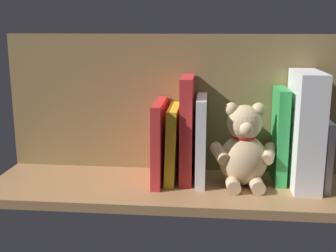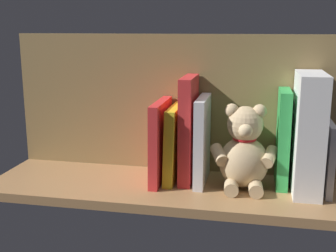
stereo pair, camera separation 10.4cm
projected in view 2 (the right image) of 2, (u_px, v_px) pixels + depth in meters
The scene contains 10 objects.
ground_plane at pixel (168, 187), 107.17cm from camera, with size 87.85×28.54×2.20cm, color #A87A4C.
shelf_back_panel at pixel (177, 103), 114.35cm from camera, with size 87.85×1.50×35.95cm, color olive.
book_0 at pixel (327, 156), 100.97cm from camera, with size 1.48×15.11×16.47cm, color silver.
dictionary_thick_white at pixel (308, 133), 99.59cm from camera, with size 6.24×17.10×27.69cm, color white.
book_1 at pixel (283, 138), 103.67cm from camera, with size 2.69×11.96×23.31cm, color green.
teddy_bear at pixel (244, 152), 102.20cm from camera, with size 16.48×13.37×20.33cm.
book_2 at pixel (202, 140), 106.01cm from camera, with size 2.37×15.41×21.22cm, color silver.
book_3 at pixel (189, 129), 106.78cm from camera, with size 2.98×14.10×26.05cm, color red.
book_4 at pixel (174, 143), 107.86cm from camera, with size 2.38×15.05×18.65cm, color yellow.
book_5 at pixel (160, 141), 107.29cm from camera, with size 2.26×17.22×20.05cm, color red.
Camera 2 is at (-20.22, 98.94, 37.87)cm, focal length 46.27 mm.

